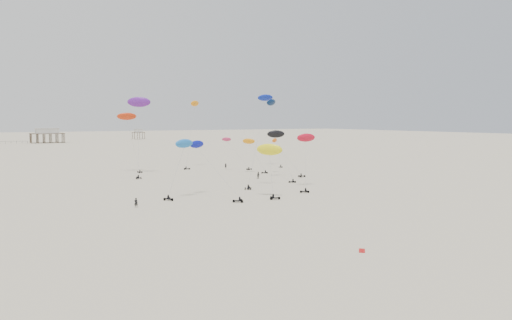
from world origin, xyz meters
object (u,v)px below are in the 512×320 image
rig_7 (253,149)px  spectator_0 (136,207)px  pavilion_small (138,135)px  pavilion_main (47,136)px  rig_0 (180,159)px  rig_2 (193,117)px

rig_7 → spectator_0: size_ratio=5.14×
rig_7 → spectator_0: rig_7 is taller
pavilion_small → pavilion_main: bearing=-156.8°
pavilion_small → rig_7: bearing=-99.1°
rig_0 → spectator_0: size_ratio=5.86×
rig_2 → spectator_0: size_ratio=11.12×
pavilion_main → rig_2: 203.79m
pavilion_small → spectator_0: size_ratio=4.44×
pavilion_main → pavilion_small: 76.16m
rig_7 → pavilion_small: bearing=3.2°
pavilion_small → spectator_0: (-87.68, -297.31, -3.49)m
rig_2 → rig_7: rig_2 is taller
pavilion_main → rig_2: (20.21, -202.42, 12.16)m
pavilion_small → spectator_0: 309.99m
rig_0 → spectator_0: bearing=8.1°
rig_0 → rig_2: (27.26, 58.90, 8.63)m
pavilion_small → rig_2: rig_2 is taller
rig_7 → spectator_0: bearing=143.2°
pavilion_main → pavilion_small: size_ratio=2.33×
rig_0 → rig_2: size_ratio=0.53×
pavilion_small → rig_0: (-77.05, -291.32, 4.26)m
pavilion_main → rig_7: rig_7 is taller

